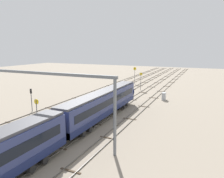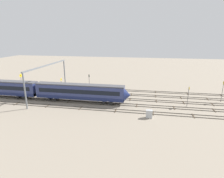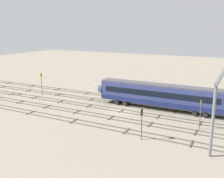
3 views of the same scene
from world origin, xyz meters
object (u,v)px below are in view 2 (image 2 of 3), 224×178
Objects in this scene: speed_sign_distant_end at (223,88)px; relay_cabinet at (149,114)px; speed_sign_far_trackside at (61,83)px; overhead_gantry at (48,72)px; speed_sign_near_foreground at (188,94)px; signal_light_trackside_departure at (89,79)px; speed_sign_mid_trackside at (21,80)px.

speed_sign_distant_end reaches higher than relay_cabinet.
speed_sign_far_trackside is 30.31m from relay_cabinet.
speed_sign_far_trackside is at bearing 179.79° from speed_sign_distant_end.
overhead_gantry is 39.28m from speed_sign_near_foreground.
speed_sign_distant_end is at bearing -11.30° from signal_light_trackside_departure.
overhead_gantry reaches higher than speed_sign_near_foreground.
overhead_gantry is 14.61m from signal_light_trackside_departure.
overhead_gantry is 5.15× the size of signal_light_trackside_departure.
signal_light_trackside_departure is (19.78, 8.61, -0.89)m from speed_sign_mid_trackside.
overhead_gantry is 12.94× the size of relay_cabinet.
speed_sign_mid_trackside is at bearing 174.90° from speed_sign_near_foreground.
speed_sign_near_foreground is 0.90× the size of speed_sign_mid_trackside.
speed_sign_far_trackside is (-36.40, 5.31, -0.28)m from speed_sign_near_foreground.
speed_sign_mid_trackside is 21.60m from signal_light_trackside_departure.
overhead_gantry is 48.93m from speed_sign_distant_end.
overhead_gantry is 4.48× the size of speed_sign_near_foreground.
speed_sign_mid_trackside is 1.28× the size of signal_light_trackside_departure.
speed_sign_mid_trackside is 13.21m from speed_sign_far_trackside.
overhead_gantry is 32.09m from relay_cabinet.
relay_cabinet is (-9.59, -8.68, -2.40)m from speed_sign_near_foreground.
speed_sign_distant_end is 40.30m from signal_light_trackside_departure.
speed_sign_distant_end reaches higher than speed_sign_far_trackside.
speed_sign_mid_trackside is 3.21× the size of relay_cabinet.
speed_sign_distant_end is at bearing 0.69° from speed_sign_mid_trackside.
speed_sign_far_trackside is at bearing 3.86° from speed_sign_mid_trackside.
overhead_gantry is at bearing -133.12° from speed_sign_far_trackside.
overhead_gantry is at bearing 159.14° from relay_cabinet.
overhead_gantry reaches higher than speed_sign_mid_trackside.
speed_sign_mid_trackside reaches higher than speed_sign_far_trackside.
relay_cabinet is at bearing -47.12° from signal_light_trackside_departure.
overhead_gantry is 4.92× the size of speed_sign_far_trackside.
overhead_gantry reaches higher than speed_sign_far_trackside.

